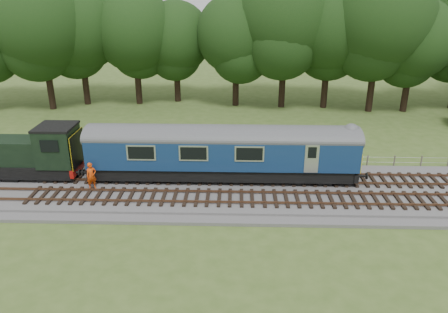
{
  "coord_description": "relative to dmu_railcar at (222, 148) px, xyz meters",
  "views": [
    {
      "loc": [
        -3.85,
        -26.11,
        12.96
      ],
      "look_at": [
        -4.69,
        1.4,
        2.0
      ],
      "focal_mm": 35.0,
      "sensor_mm": 36.0,
      "label": 1
    }
  ],
  "objects": [
    {
      "name": "track_north",
      "position": [
        4.8,
        -0.0,
        -2.19
      ],
      "size": [
        67.2,
        2.4,
        0.21
      ],
      "color": "black",
      "rests_on": "ballast"
    },
    {
      "name": "fence",
      "position": [
        4.8,
        3.1,
        -2.61
      ],
      "size": [
        64.0,
        0.12,
        1.0
      ],
      "primitive_type": null,
      "color": "#6B6054",
      "rests_on": "ground"
    },
    {
      "name": "worker",
      "position": [
        -8.49,
        -1.82,
        -1.35
      ],
      "size": [
        0.79,
        0.74,
        1.81
      ],
      "primitive_type": "imported",
      "rotation": [
        0.0,
        0.0,
        0.64
      ],
      "color": "#E2450B",
      "rests_on": "ballast"
    },
    {
      "name": "ballast",
      "position": [
        4.8,
        -1.4,
        -2.43
      ],
      "size": [
        70.0,
        7.0,
        0.35
      ],
      "primitive_type": "cube",
      "color": "#4C4C4F",
      "rests_on": "ground"
    },
    {
      "name": "track_south",
      "position": [
        4.8,
        -3.0,
        -2.19
      ],
      "size": [
        67.2,
        2.4,
        0.21
      ],
      "color": "black",
      "rests_on": "ballast"
    },
    {
      "name": "tree_line",
      "position": [
        4.8,
        20.6,
        -2.61
      ],
      "size": [
        70.0,
        8.0,
        18.0
      ],
      "primitive_type": null,
      "color": "black",
      "rests_on": "ground"
    },
    {
      "name": "ground",
      "position": [
        4.8,
        -1.4,
        -2.61
      ],
      "size": [
        120.0,
        120.0,
        0.0
      ],
      "primitive_type": "plane",
      "color": "#415C22",
      "rests_on": "ground"
    },
    {
      "name": "dmu_railcar",
      "position": [
        0.0,
        0.0,
        0.0
      ],
      "size": [
        18.05,
        2.86,
        3.88
      ],
      "color": "black",
      "rests_on": "ground"
    },
    {
      "name": "shunter_loco",
      "position": [
        -13.93,
        0.0,
        -0.63
      ],
      "size": [
        8.92,
        2.6,
        3.38
      ],
      "color": "black",
      "rests_on": "ground"
    }
  ]
}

